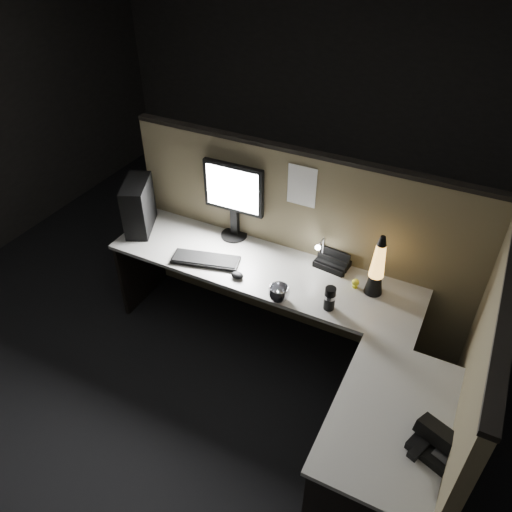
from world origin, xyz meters
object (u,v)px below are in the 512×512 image
at_px(lava_lamp, 377,270).
at_px(keyboard, 206,260).
at_px(monitor, 234,194).
at_px(pc_tower, 139,206).
at_px(desk_phone, 436,443).

bearing_deg(lava_lamp, keyboard, -169.24).
height_order(monitor, keyboard, monitor).
distance_m(pc_tower, lava_lamp, 1.86).
xyz_separation_m(pc_tower, monitor, (0.71, 0.24, 0.17)).
bearing_deg(keyboard, monitor, 70.47).
xyz_separation_m(keyboard, lava_lamp, (1.18, 0.22, 0.18)).
relative_size(pc_tower, lava_lamp, 0.88).
distance_m(pc_tower, keyboard, 0.72).
xyz_separation_m(monitor, keyboard, (-0.03, -0.38, -0.36)).
distance_m(lava_lamp, desk_phone, 1.16).
height_order(monitor, desk_phone, monitor).
bearing_deg(desk_phone, monitor, 167.62).
relative_size(pc_tower, desk_phone, 1.47).
bearing_deg(desk_phone, pc_tower, -179.30).
xyz_separation_m(pc_tower, desk_phone, (2.46, -0.91, -0.15)).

